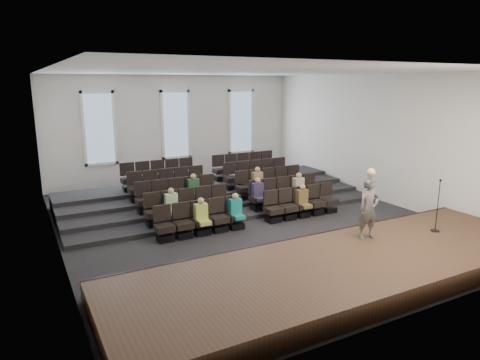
% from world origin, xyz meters
% --- Properties ---
extents(ground, '(14.00, 14.00, 0.00)m').
position_xyz_m(ground, '(0.00, 0.00, 0.00)').
color(ground, black).
rests_on(ground, ground).
extents(ceiling, '(12.00, 14.00, 0.02)m').
position_xyz_m(ceiling, '(0.00, 0.00, 5.01)').
color(ceiling, white).
rests_on(ceiling, ground).
extents(wall_back, '(12.00, 0.04, 5.00)m').
position_xyz_m(wall_back, '(0.00, 7.02, 2.50)').
color(wall_back, silver).
rests_on(wall_back, ground).
extents(wall_front, '(12.00, 0.04, 5.00)m').
position_xyz_m(wall_front, '(0.00, -7.02, 2.50)').
color(wall_front, silver).
rests_on(wall_front, ground).
extents(wall_left, '(0.04, 14.00, 5.00)m').
position_xyz_m(wall_left, '(-6.02, 0.00, 2.50)').
color(wall_left, silver).
rests_on(wall_left, ground).
extents(wall_right, '(0.04, 14.00, 5.00)m').
position_xyz_m(wall_right, '(6.02, 0.00, 2.50)').
color(wall_right, silver).
rests_on(wall_right, ground).
extents(stage, '(11.80, 3.60, 0.50)m').
position_xyz_m(stage, '(0.00, -5.10, 0.25)').
color(stage, '#3D2E1A').
rests_on(stage, ground).
extents(stage_lip, '(11.80, 0.06, 0.52)m').
position_xyz_m(stage_lip, '(0.00, -3.33, 0.25)').
color(stage_lip, black).
rests_on(stage_lip, ground).
extents(risers, '(11.80, 4.80, 0.60)m').
position_xyz_m(risers, '(0.00, 3.17, 0.20)').
color(risers, black).
rests_on(risers, ground).
extents(seating_rows, '(6.80, 4.70, 1.67)m').
position_xyz_m(seating_rows, '(-0.00, 1.54, 0.68)').
color(seating_rows, black).
rests_on(seating_rows, ground).
extents(windows, '(8.44, 0.10, 3.24)m').
position_xyz_m(windows, '(0.00, 6.95, 2.70)').
color(windows, white).
rests_on(windows, wall_back).
extents(audience, '(5.45, 2.64, 1.10)m').
position_xyz_m(audience, '(0.00, 0.32, 0.81)').
color(audience, '#ACC34E').
rests_on(audience, seating_rows).
extents(speaker, '(0.66, 0.47, 1.68)m').
position_xyz_m(speaker, '(1.44, -4.23, 1.34)').
color(speaker, '#53514F').
rests_on(speaker, stage).
extents(mic_stand, '(0.25, 0.25, 1.52)m').
position_xyz_m(mic_stand, '(3.57, -4.74, 0.95)').
color(mic_stand, black).
rests_on(mic_stand, stage).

